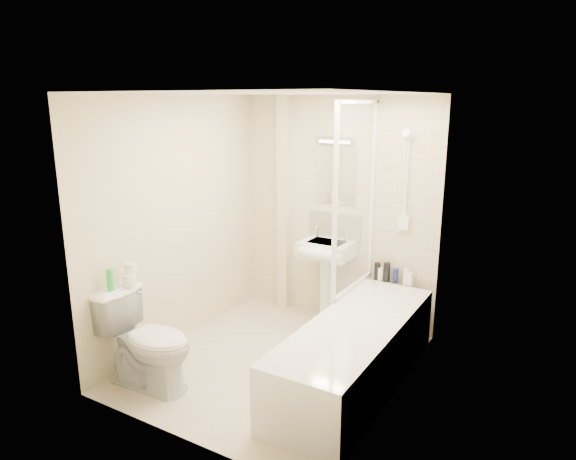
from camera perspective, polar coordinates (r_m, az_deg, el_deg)
The scene contains 25 objects.
floor at distance 4.86m, azimuth -1.38°, elevation -14.57°, with size 2.50×2.50×0.00m, color beige.
wall_back at distance 5.48m, azimuth 5.46°, elevation 2.14°, with size 2.20×0.02×2.40m, color beige.
wall_left at distance 5.06m, azimuth -12.10°, elevation 0.87°, with size 0.02×2.50×2.40m, color beige.
wall_right at distance 3.96m, azimuth 12.17°, elevation -2.88°, with size 0.02×2.50×2.40m, color beige.
ceiling at distance 4.26m, azimuth -1.58°, elevation 14.99°, with size 2.20×2.50×0.02m, color white.
tile_back at distance 5.16m, azimuth 13.03°, elevation 3.63°, with size 0.70×0.01×1.75m, color beige.
tile_right at distance 3.97m, azimuth 12.48°, elevation 0.50°, with size 0.01×2.10×1.75m, color beige.
pipe_boxing at distance 5.71m, azimuth -0.44°, elevation 2.71°, with size 0.12×0.12×2.40m, color beige.
splashback at distance 5.52m, azimuth 5.23°, elevation 0.42°, with size 0.60×0.01×0.30m, color beige.
mirror at distance 5.41m, azimuth 5.35°, elevation 6.08°, with size 0.46×0.01×0.60m, color white.
strip_light at distance 5.35m, azimuth 5.34°, elevation 9.97°, with size 0.42×0.07×0.07m, color silver.
bathtub at distance 4.48m, azimuth 7.46°, elevation -13.22°, with size 0.70×2.10×0.55m.
shower_screen at distance 4.87m, azimuth 7.52°, elevation 3.54°, with size 0.04×0.92×1.80m.
shower_fixture at distance 5.10m, azimuth 12.93°, elevation 4.88°, with size 0.10×0.16×0.99m.
pedestal_sink at distance 5.40m, azimuth 4.12°, elevation -3.23°, with size 0.53×0.49×1.03m.
bottle_black_a at distance 5.36m, azimuth 9.89°, elevation -4.52°, with size 0.06×0.06×0.18m, color black.
bottle_white_a at distance 5.36m, azimuth 10.22°, elevation -4.80°, with size 0.06×0.06×0.13m, color white.
bottle_black_b at distance 5.33m, azimuth 10.91°, elevation -4.60°, with size 0.07×0.07×0.19m, color black.
bottle_blue at distance 5.30m, azimuth 11.89°, elevation -5.00°, with size 0.05×0.05×0.15m, color navy.
bottle_cream at distance 5.27m, azimuth 13.00°, elevation -5.12°, with size 0.06×0.06×0.16m, color #F8E6BF.
bottle_white_b at distance 5.27m, azimuth 13.40°, elevation -5.32°, with size 0.06×0.06×0.13m, color white.
toilet at distance 4.50m, azimuth -15.34°, elevation -11.72°, with size 0.83×0.50×0.83m, color white.
toilet_roll_lower at distance 4.53m, azimuth -17.22°, elevation -5.34°, with size 0.11×0.11×0.10m, color white.
toilet_roll_upper at distance 4.53m, azimuth -17.06°, elevation -4.08°, with size 0.10×0.10×0.09m, color white.
green_bottle at distance 4.46m, azimuth -19.15°, elevation -5.24°, with size 0.06×0.06×0.18m, color green.
Camera 1 is at (2.26, -3.61, 2.35)m, focal length 32.00 mm.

